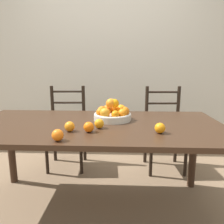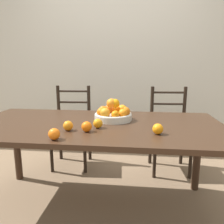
% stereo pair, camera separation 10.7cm
% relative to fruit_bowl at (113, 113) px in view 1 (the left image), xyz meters
% --- Properties ---
extents(ground_plane, '(12.00, 12.00, 0.00)m').
position_rel_fruit_bowl_xyz_m(ground_plane, '(-0.13, -0.12, -0.80)').
color(ground_plane, '#7F664C').
extents(wall_back, '(8.00, 0.06, 2.60)m').
position_rel_fruit_bowl_xyz_m(wall_back, '(-0.13, 1.44, 0.50)').
color(wall_back, beige).
rests_on(wall_back, ground_plane).
extents(dining_table, '(1.98, 0.98, 0.75)m').
position_rel_fruit_bowl_xyz_m(dining_table, '(-0.13, -0.12, -0.14)').
color(dining_table, '#382316').
rests_on(dining_table, ground_plane).
extents(fruit_bowl, '(0.31, 0.31, 0.18)m').
position_rel_fruit_bowl_xyz_m(fruit_bowl, '(0.00, 0.00, 0.00)').
color(fruit_bowl, beige).
rests_on(fruit_bowl, dining_table).
extents(orange_loose_0, '(0.07, 0.07, 0.07)m').
position_rel_fruit_bowl_xyz_m(orange_loose_0, '(-0.14, -0.35, -0.02)').
color(orange_loose_0, orange).
rests_on(orange_loose_0, dining_table).
extents(orange_loose_1, '(0.07, 0.07, 0.07)m').
position_rel_fruit_bowl_xyz_m(orange_loose_1, '(-0.28, -0.34, -0.02)').
color(orange_loose_1, orange).
rests_on(orange_loose_1, dining_table).
extents(orange_loose_2, '(0.07, 0.07, 0.07)m').
position_rel_fruit_bowl_xyz_m(orange_loose_2, '(-0.08, -0.25, -0.02)').
color(orange_loose_2, orange).
rests_on(orange_loose_2, dining_table).
extents(orange_loose_3, '(0.07, 0.07, 0.07)m').
position_rel_fruit_bowl_xyz_m(orange_loose_3, '(0.33, -0.35, -0.02)').
color(orange_loose_3, orange).
rests_on(orange_loose_3, dining_table).
extents(orange_loose_4, '(0.07, 0.07, 0.07)m').
position_rel_fruit_bowl_xyz_m(orange_loose_4, '(-0.30, -0.53, -0.02)').
color(orange_loose_4, orange).
rests_on(orange_loose_4, dining_table).
extents(chair_left, '(0.44, 0.43, 0.95)m').
position_rel_fruit_bowl_xyz_m(chair_left, '(-0.58, 0.70, -0.33)').
color(chair_left, black).
rests_on(chair_left, ground_plane).
extents(chair_right, '(0.45, 0.43, 0.95)m').
position_rel_fruit_bowl_xyz_m(chair_right, '(0.57, 0.70, -0.33)').
color(chair_right, black).
rests_on(chair_right, ground_plane).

